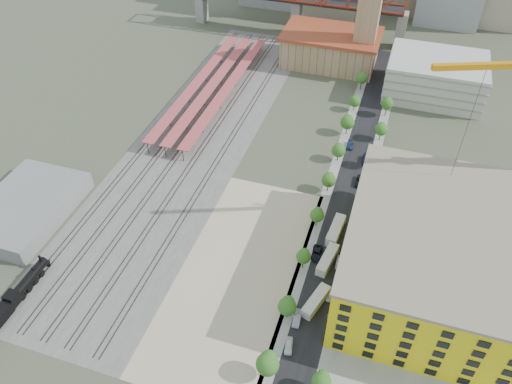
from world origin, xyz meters
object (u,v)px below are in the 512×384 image
(construction_building, at_px, (445,258))
(car_0, at_px, (289,346))
(site_trailer_d, at_px, (336,230))
(locomotive, at_px, (22,289))
(site_trailer_b, at_px, (327,260))
(site_trailer_c, at_px, (336,229))
(site_trailer_a, at_px, (316,301))

(construction_building, distance_m, car_0, 40.85)
(site_trailer_d, bearing_deg, construction_building, -14.03)
(locomotive, xyz_separation_m, site_trailer_b, (66.00, 31.25, -0.60))
(site_trailer_b, bearing_deg, site_trailer_d, 99.11)
(construction_building, height_order, locomotive, construction_building)
(site_trailer_c, distance_m, car_0, 36.68)
(locomotive, bearing_deg, site_trailer_b, 25.34)
(site_trailer_b, distance_m, car_0, 25.80)
(car_0, bearing_deg, construction_building, 33.94)
(locomotive, distance_m, site_trailer_d, 78.08)
(site_trailer_c, bearing_deg, site_trailer_d, -82.58)
(locomotive, xyz_separation_m, site_trailer_a, (66.00, 18.20, -0.64))
(site_trailer_a, bearing_deg, construction_building, 46.73)
(locomotive, relative_size, site_trailer_a, 2.19)
(construction_building, bearing_deg, site_trailer_c, 160.67)
(site_trailer_a, height_order, car_0, site_trailer_a)
(site_trailer_c, xyz_separation_m, car_0, (-3.00, -36.55, -0.56))
(construction_building, relative_size, locomotive, 2.43)
(locomotive, relative_size, site_trailer_d, 2.00)
(site_trailer_b, xyz_separation_m, car_0, (-3.00, -25.62, -0.60))
(site_trailer_b, height_order, site_trailer_c, site_trailer_b)
(construction_building, relative_size, site_trailer_d, 4.87)
(site_trailer_b, bearing_deg, construction_building, 13.10)
(locomotive, relative_size, site_trailer_b, 2.13)
(locomotive, distance_m, site_trailer_c, 78.33)
(construction_building, distance_m, site_trailer_a, 31.02)
(site_trailer_a, distance_m, site_trailer_c, 23.98)
(locomotive, xyz_separation_m, car_0, (63.00, 5.63, -1.21))
(site_trailer_a, distance_m, site_trailer_d, 23.51)
(site_trailer_a, xyz_separation_m, site_trailer_b, (0.00, 13.04, 0.04))
(locomotive, bearing_deg, site_trailer_d, 32.30)
(site_trailer_b, height_order, site_trailer_d, site_trailer_d)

